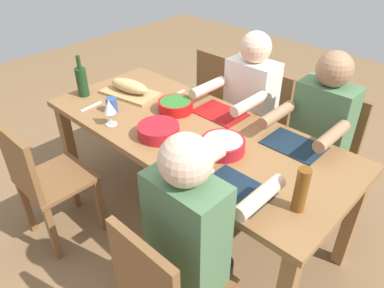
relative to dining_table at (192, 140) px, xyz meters
The scene contains 25 objects.
ground_plane 0.66m from the dining_table, ahead, with size 8.00×8.00×0.00m, color brown.
dining_table is the anchor object (origin of this frame).
chair_far_right 0.93m from the dining_table, 54.00° to the left, with size 0.40×0.40×0.85m.
chair_far_left 0.93m from the dining_table, 126.00° to the left, with size 0.40×0.40×0.85m.
diner_far_left 0.78m from the dining_table, 133.98° to the left, with size 0.41×0.53×1.20m.
chair_near_right 0.93m from the dining_table, 54.00° to the right, with size 0.40×0.40×0.85m.
chair_near_center 0.76m from the dining_table, 90.00° to the right, with size 0.40×0.40×0.85m.
diner_near_center 0.56m from the dining_table, 90.00° to the right, with size 0.41×0.53×1.20m.
chair_near_left 0.93m from the dining_table, 126.00° to the right, with size 0.40×0.40×0.85m.
diner_near_left 0.78m from the dining_table, 133.98° to the right, with size 0.41×0.53×1.20m.
serving_bowl_fruit 0.24m from the dining_table, 66.31° to the left, with size 0.24×0.24×0.07m.
serving_bowl_pasta 0.32m from the dining_table, 168.84° to the left, with size 0.24×0.24×0.07m.
serving_bowl_greens 0.28m from the dining_table, 21.24° to the right, with size 0.23×0.23×0.07m.
cutting_board 0.65m from the dining_table, ahead, with size 0.40×0.22×0.02m, color tan.
bread_loaf 0.66m from the dining_table, ahead, with size 0.32×0.11×0.09m, color tan.
wine_bottle 0.91m from the dining_table, 12.63° to the left, with size 0.08×0.08×0.29m.
beer_bottle 0.86m from the dining_table, 167.79° to the left, with size 0.06×0.06×0.22m, color brown.
wine_glass 0.54m from the dining_table, 37.78° to the left, with size 0.08×0.08×0.17m.
cup_far_right 0.58m from the dining_table, 20.85° to the left, with size 0.07×0.07×0.09m, color #334C8C.
fork_far_right 0.73m from the dining_table, 21.02° to the left, with size 0.02×0.17×0.01m, color silver.
placemat_far_left 0.61m from the dining_table, 154.17° to the left, with size 0.32×0.23×0.01m, color #142333.
fork_near_right 0.49m from the dining_table, 33.17° to the right, with size 0.02×0.17×0.01m, color silver.
placemat_near_center 0.28m from the dining_table, 90.00° to the right, with size 0.32×0.23×0.01m, color maroon.
placemat_near_left 0.61m from the dining_table, 154.17° to the right, with size 0.32×0.23×0.01m, color #142333.
napkin_stack 0.44m from the dining_table, 135.38° to the left, with size 0.14×0.14×0.02m, color white.
Camera 1 is at (-1.30, 1.37, 1.88)m, focal length 34.25 mm.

